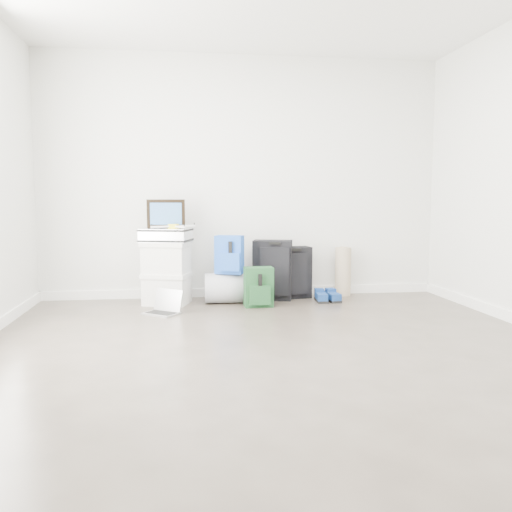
{
  "coord_description": "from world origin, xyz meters",
  "views": [
    {
      "loc": [
        -0.68,
        -3.62,
        1.11
      ],
      "look_at": [
        0.07,
        1.9,
        0.52
      ],
      "focal_mm": 38.0,
      "sensor_mm": 36.0,
      "label": 1
    }
  ],
  "objects": [
    {
      "name": "rolled_rug",
      "position": [
        1.15,
        2.38,
        0.28
      ],
      "size": [
        0.18,
        0.18,
        0.55
      ],
      "primitive_type": "cylinder",
      "color": "tan",
      "rests_on": "ground"
    },
    {
      "name": "shoes",
      "position": [
        0.87,
        2.04,
        0.05
      ],
      "size": [
        0.26,
        0.3,
        0.1
      ],
      "rotation": [
        0.0,
        0.0,
        -0.02
      ],
      "color": "black",
      "rests_on": "ground"
    },
    {
      "name": "carry_on",
      "position": [
        0.55,
        2.3,
        0.29
      ],
      "size": [
        0.39,
        0.29,
        0.58
      ],
      "rotation": [
        0.0,
        0.0,
        0.14
      ],
      "color": "black",
      "rests_on": "ground"
    },
    {
      "name": "large_suitcase",
      "position": [
        0.3,
        2.23,
        0.33
      ],
      "size": [
        0.47,
        0.36,
        0.66
      ],
      "rotation": [
        0.0,
        0.0,
        -0.25
      ],
      "color": "black",
      "rests_on": "ground"
    },
    {
      "name": "blue_backpack",
      "position": [
        -0.19,
        2.06,
        0.52
      ],
      "size": [
        0.33,
        0.29,
        0.4
      ],
      "rotation": [
        0.0,
        0.0,
        -0.33
      ],
      "color": "#1947A4",
      "rests_on": "duffel_bag"
    },
    {
      "name": "laptop",
      "position": [
        -0.87,
        1.64,
        0.06
      ],
      "size": [
        0.4,
        0.38,
        0.23
      ],
      "rotation": [
        0.0,
        0.0,
        -0.67
      ],
      "color": "#BBBBC0",
      "rests_on": "ground"
    },
    {
      "name": "ground",
      "position": [
        0.0,
        0.0,
        0.0
      ],
      "size": [
        5.0,
        5.0,
        0.0
      ],
      "primitive_type": "plane",
      "color": "#3A332A",
      "rests_on": "ground"
    },
    {
      "name": "painting",
      "position": [
        -0.85,
        2.22,
        0.95
      ],
      "size": [
        0.4,
        0.06,
        0.3
      ],
      "rotation": [
        0.0,
        0.0,
        -0.08
      ],
      "color": "black",
      "rests_on": "briefcase"
    },
    {
      "name": "duffel_bag",
      "position": [
        -0.19,
        2.09,
        0.16
      ],
      "size": [
        0.54,
        0.34,
        0.32
      ],
      "primitive_type": "cylinder",
      "rotation": [
        0.0,
        1.57,
        -0.04
      ],
      "color": "gray",
      "rests_on": "ground"
    },
    {
      "name": "briefcase",
      "position": [
        -0.85,
        2.12,
        0.73
      ],
      "size": [
        0.57,
        0.48,
        0.14
      ],
      "primitive_type": "cube",
      "rotation": [
        0.0,
        0.0,
        -0.29
      ],
      "color": "#B2B2B7",
      "rests_on": "boxes_stack"
    },
    {
      "name": "room_envelope",
      "position": [
        0.0,
        0.02,
        1.72
      ],
      "size": [
        4.52,
        5.02,
        2.71
      ],
      "color": "silver",
      "rests_on": "ground"
    },
    {
      "name": "boxes_stack",
      "position": [
        -0.85,
        2.12,
        0.33
      ],
      "size": [
        0.55,
        0.5,
        0.66
      ],
      "rotation": [
        0.0,
        0.0,
        -0.3
      ],
      "color": "silver",
      "rests_on": "ground"
    },
    {
      "name": "green_backpack",
      "position": [
        0.09,
        1.85,
        0.2
      ],
      "size": [
        0.3,
        0.22,
        0.41
      ],
      "rotation": [
        0.0,
        0.0,
        0.02
      ],
      "color": "#14391D",
      "rests_on": "ground"
    },
    {
      "name": "drone",
      "position": [
        -0.77,
        2.1,
        0.83
      ],
      "size": [
        0.46,
        0.46,
        0.05
      ],
      "rotation": [
        0.0,
        0.0,
        -0.32
      ],
      "color": "gold",
      "rests_on": "briefcase"
    }
  ]
}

